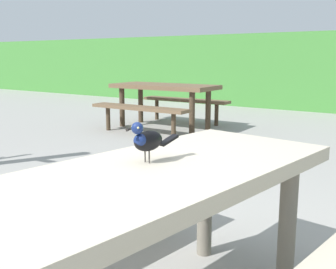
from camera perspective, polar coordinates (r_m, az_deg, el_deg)
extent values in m
cube|color=#B2A893|center=(1.69, -1.84, -5.89)|extent=(0.99, 1.89, 0.07)
cylinder|color=slate|center=(2.48, 5.20, -9.40)|extent=(0.09, 0.09, 0.67)
cylinder|color=slate|center=(2.23, 16.43, -12.27)|extent=(0.09, 0.09, 0.67)
cube|color=#B2A893|center=(2.30, -14.57, -9.24)|extent=(0.51, 1.73, 0.05)
cylinder|color=slate|center=(2.76, -2.96, -10.38)|extent=(0.07, 0.07, 0.39)
ellipsoid|color=black|center=(1.75, -2.79, -0.91)|extent=(0.10, 0.16, 0.09)
ellipsoid|color=navy|center=(1.73, -3.83, -0.88)|extent=(0.07, 0.08, 0.06)
sphere|color=navy|center=(1.70, -4.34, 0.90)|extent=(0.05, 0.05, 0.05)
sphere|color=#EAE08C|center=(1.68, -4.24, 0.94)|extent=(0.01, 0.01, 0.01)
sphere|color=#EAE08C|center=(1.71, -5.06, 1.10)|extent=(0.01, 0.01, 0.01)
cone|color=black|center=(1.68, -5.44, 0.73)|extent=(0.02, 0.03, 0.02)
cube|color=black|center=(1.83, 0.08, -0.80)|extent=(0.06, 0.10, 0.04)
cylinder|color=#47423D|center=(1.75, -2.66, -3.18)|extent=(0.01, 0.01, 0.05)
cylinder|color=#47423D|center=(1.77, -3.24, -3.02)|extent=(0.01, 0.01, 0.05)
cube|color=brown|center=(6.85, -0.56, 6.78)|extent=(1.81, 0.80, 0.07)
cylinder|color=#423324|center=(6.29, 3.39, 3.01)|extent=(0.09, 0.09, 0.67)
cylinder|color=#423324|center=(6.75, 5.66, 3.51)|extent=(0.09, 0.09, 0.67)
cylinder|color=#423324|center=(7.09, -6.48, 3.85)|extent=(0.09, 0.09, 0.67)
cylinder|color=#423324|center=(7.51, -3.87, 4.28)|extent=(0.09, 0.09, 0.67)
cube|color=brown|center=(6.31, -4.12, 3.76)|extent=(1.72, 0.31, 0.05)
cylinder|color=#423324|center=(5.98, 0.79, 1.25)|extent=(0.07, 0.07, 0.39)
cylinder|color=#423324|center=(6.75, -8.42, 2.24)|extent=(0.07, 0.07, 0.39)
cube|color=brown|center=(7.46, 2.46, 4.87)|extent=(1.72, 0.31, 0.05)
cylinder|color=#423324|center=(7.18, 6.84, 2.80)|extent=(0.07, 0.07, 0.39)
cylinder|color=#423324|center=(7.84, -1.58, 3.54)|extent=(0.07, 0.07, 0.39)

